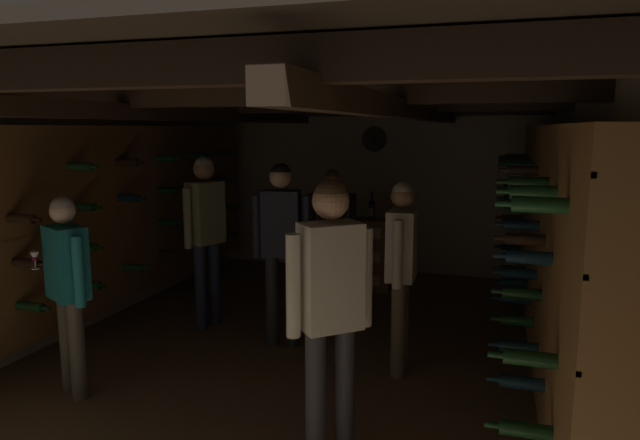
{
  "coord_description": "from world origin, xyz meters",
  "views": [
    {
      "loc": [
        1.68,
        -4.74,
        2.03
      ],
      "look_at": [
        0.23,
        -0.11,
        1.25
      ],
      "focal_mm": 32.13,
      "sensor_mm": 36.0,
      "label": 1
    }
  ],
  "objects_px": {
    "person_host_center": "(281,236)",
    "person_guest_near_right": "(330,297)",
    "person_guest_mid_right": "(401,260)",
    "person_guest_mid_left": "(206,224)",
    "display_bottle": "(372,209)",
    "person_guest_near_left": "(68,279)",
    "person_guest_rear_center": "(332,225)",
    "wine_crate_stack": "(371,254)"
  },
  "relations": [
    {
      "from": "person_host_center",
      "to": "person_guest_near_left",
      "type": "bearing_deg",
      "value": -128.81
    },
    {
      "from": "person_guest_mid_left",
      "to": "person_guest_mid_right",
      "type": "relative_size",
      "value": 1.09
    },
    {
      "from": "display_bottle",
      "to": "person_guest_mid_right",
      "type": "relative_size",
      "value": 0.22
    },
    {
      "from": "wine_crate_stack",
      "to": "person_guest_mid_left",
      "type": "distance_m",
      "value": 2.35
    },
    {
      "from": "display_bottle",
      "to": "person_guest_near_left",
      "type": "height_order",
      "value": "person_guest_near_left"
    },
    {
      "from": "person_guest_mid_left",
      "to": "person_guest_near_right",
      "type": "bearing_deg",
      "value": -46.71
    },
    {
      "from": "wine_crate_stack",
      "to": "person_guest_rear_center",
      "type": "height_order",
      "value": "person_guest_rear_center"
    },
    {
      "from": "display_bottle",
      "to": "person_guest_rear_center",
      "type": "relative_size",
      "value": 0.22
    },
    {
      "from": "display_bottle",
      "to": "person_guest_rear_center",
      "type": "height_order",
      "value": "person_guest_rear_center"
    },
    {
      "from": "person_guest_mid_right",
      "to": "person_guest_near_left",
      "type": "height_order",
      "value": "person_guest_mid_right"
    },
    {
      "from": "display_bottle",
      "to": "wine_crate_stack",
      "type": "bearing_deg",
      "value": 107.84
    },
    {
      "from": "wine_crate_stack",
      "to": "person_guest_mid_right",
      "type": "height_order",
      "value": "person_guest_mid_right"
    },
    {
      "from": "person_guest_near_right",
      "to": "person_guest_rear_center",
      "type": "bearing_deg",
      "value": 105.93
    },
    {
      "from": "person_host_center",
      "to": "person_guest_mid_left",
      "type": "height_order",
      "value": "person_guest_mid_left"
    },
    {
      "from": "person_guest_rear_center",
      "to": "person_guest_near_left",
      "type": "distance_m",
      "value": 3.0
    },
    {
      "from": "wine_crate_stack",
      "to": "person_guest_mid_left",
      "type": "bearing_deg",
      "value": -124.83
    },
    {
      "from": "person_host_center",
      "to": "person_guest_near_left",
      "type": "relative_size",
      "value": 1.11
    },
    {
      "from": "display_bottle",
      "to": "person_guest_near_right",
      "type": "distance_m",
      "value": 3.89
    },
    {
      "from": "person_guest_mid_left",
      "to": "person_guest_mid_right",
      "type": "height_order",
      "value": "person_guest_mid_left"
    },
    {
      "from": "display_bottle",
      "to": "person_guest_near_right",
      "type": "bearing_deg",
      "value": -81.27
    },
    {
      "from": "person_guest_mid_left",
      "to": "person_guest_near_left",
      "type": "xyz_separation_m",
      "value": [
        -0.24,
        -1.69,
        -0.15
      ]
    },
    {
      "from": "person_guest_mid_left",
      "to": "person_host_center",
      "type": "bearing_deg",
      "value": -15.48
    },
    {
      "from": "person_guest_mid_right",
      "to": "person_guest_near_right",
      "type": "bearing_deg",
      "value": -96.45
    },
    {
      "from": "wine_crate_stack",
      "to": "person_guest_mid_left",
      "type": "relative_size",
      "value": 0.52
    },
    {
      "from": "person_guest_rear_center",
      "to": "person_guest_near_left",
      "type": "xyz_separation_m",
      "value": [
        -1.27,
        -2.72,
        -0.03
      ]
    },
    {
      "from": "wine_crate_stack",
      "to": "person_guest_rear_center",
      "type": "bearing_deg",
      "value": -107.79
    },
    {
      "from": "display_bottle",
      "to": "person_guest_mid_right",
      "type": "height_order",
      "value": "person_guest_mid_right"
    },
    {
      "from": "person_guest_near_left",
      "to": "display_bottle",
      "type": "bearing_deg",
      "value": 66.28
    },
    {
      "from": "display_bottle",
      "to": "person_guest_mid_left",
      "type": "relative_size",
      "value": 0.2
    },
    {
      "from": "wine_crate_stack",
      "to": "person_guest_mid_right",
      "type": "xyz_separation_m",
      "value": [
        0.77,
        -2.39,
        0.51
      ]
    },
    {
      "from": "person_guest_near_right",
      "to": "person_guest_mid_right",
      "type": "bearing_deg",
      "value": 83.55
    },
    {
      "from": "person_guest_mid_left",
      "to": "person_guest_mid_right",
      "type": "distance_m",
      "value": 2.13
    },
    {
      "from": "wine_crate_stack",
      "to": "person_guest_near_left",
      "type": "distance_m",
      "value": 3.9
    },
    {
      "from": "person_guest_near_left",
      "to": "person_guest_near_right",
      "type": "height_order",
      "value": "person_guest_near_right"
    },
    {
      "from": "person_guest_mid_left",
      "to": "person_guest_rear_center",
      "type": "distance_m",
      "value": 1.46
    },
    {
      "from": "person_guest_mid_right",
      "to": "person_guest_mid_left",
      "type": "bearing_deg",
      "value": 165.77
    },
    {
      "from": "person_guest_near_left",
      "to": "person_guest_near_right",
      "type": "xyz_separation_m",
      "value": [
        2.14,
        -0.33,
        0.15
      ]
    },
    {
      "from": "person_host_center",
      "to": "person_guest_near_right",
      "type": "height_order",
      "value": "person_guest_near_right"
    },
    {
      "from": "person_guest_rear_center",
      "to": "person_guest_near_left",
      "type": "bearing_deg",
      "value": -115.05
    },
    {
      "from": "person_guest_mid_right",
      "to": "person_guest_near_left",
      "type": "xyz_separation_m",
      "value": [
        -2.31,
        -1.16,
        -0.05
      ]
    },
    {
      "from": "person_guest_mid_left",
      "to": "person_guest_rear_center",
      "type": "xyz_separation_m",
      "value": [
        1.03,
        1.03,
        -0.13
      ]
    },
    {
      "from": "wine_crate_stack",
      "to": "person_guest_near_right",
      "type": "xyz_separation_m",
      "value": [
        0.6,
        -3.88,
        0.62
      ]
    }
  ]
}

